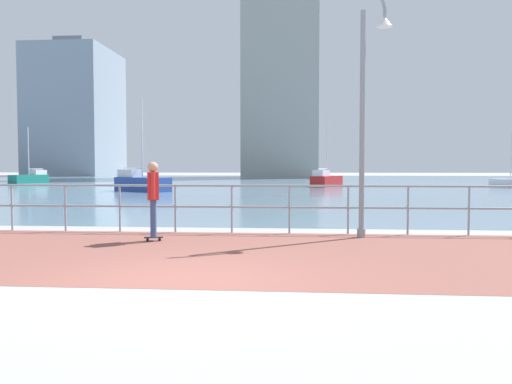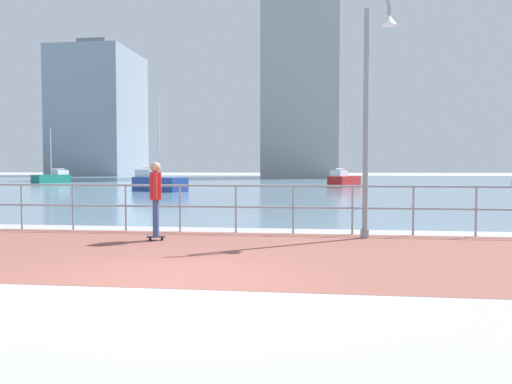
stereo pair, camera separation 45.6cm
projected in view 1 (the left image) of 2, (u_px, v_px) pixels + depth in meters
ground at (281, 185)px, 47.03m from camera, size 220.00×220.00×0.00m
brick_paving at (211, 252)px, 9.60m from camera, size 28.00×5.87×0.01m
harbor_water at (284, 182)px, 57.31m from camera, size 180.00×88.00×0.00m
waterfront_railing at (232, 200)px, 12.48m from camera, size 25.25×0.06×1.18m
lamppost at (369, 99)px, 11.56m from camera, size 0.78×0.48×5.68m
skateboarder at (153, 194)px, 11.04m from camera, size 0.41×0.55×1.71m
sailboat_gray at (512, 182)px, 39.86m from camera, size 2.51×3.24×4.48m
sailboat_teal at (141, 183)px, 34.22m from camera, size 4.37×3.56×6.13m
sailboat_red at (326, 180)px, 42.40m from camera, size 2.89×4.30×5.82m
sailboat_yellow at (30, 178)px, 51.65m from camera, size 2.51×4.19×5.63m
tower_steel at (282, 48)px, 82.33m from camera, size 11.34×17.66×43.13m
tower_beige at (76, 112)px, 100.45m from camera, size 14.29×17.10×26.35m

